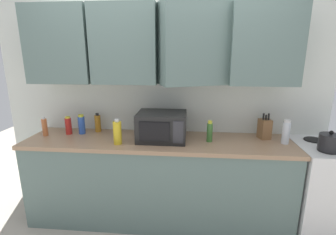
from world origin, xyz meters
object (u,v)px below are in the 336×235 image
(bottle_red_sauce, at_px, (68,126))
(bottle_spice_jar, at_px, (45,127))
(stove_range, at_px, (332,189))
(bottle_amber_vinegar, at_px, (98,123))
(bottle_clear_tall, at_px, (286,132))
(bottle_yellow_mustard, at_px, (117,132))
(knife_block, at_px, (265,129))
(kettle, at_px, (330,142))
(bottle_blue_cleaner, at_px, (82,124))
(bottle_green_oil, at_px, (210,132))
(microwave, at_px, (162,126))

(bottle_red_sauce, distance_m, bottle_spice_jar, 0.23)
(stove_range, xyz_separation_m, bottle_amber_vinegar, (-2.42, 0.22, 0.55))
(bottle_clear_tall, bearing_deg, bottle_spice_jar, 179.73)
(stove_range, relative_size, bottle_amber_vinegar, 4.37)
(bottle_clear_tall, bearing_deg, stove_range, -2.70)
(bottle_yellow_mustard, bearing_deg, knife_block, 11.56)
(stove_range, distance_m, knife_block, 0.87)
(kettle, height_order, knife_block, knife_block)
(bottle_blue_cleaner, relative_size, bottle_amber_vinegar, 1.01)
(kettle, bearing_deg, bottle_amber_vinegar, 170.89)
(bottle_yellow_mustard, distance_m, bottle_green_oil, 0.89)
(bottle_spice_jar, xyz_separation_m, bottle_green_oil, (1.71, -0.02, 0.01))
(knife_block, xyz_separation_m, bottle_amber_vinegar, (-1.77, 0.06, -0.01))
(knife_block, bearing_deg, stove_range, -13.76)
(bottle_green_oil, bearing_deg, kettle, -8.27)
(bottle_yellow_mustard, xyz_separation_m, bottle_spice_jar, (-0.83, 0.17, -0.02))
(bottle_spice_jar, distance_m, bottle_green_oil, 1.72)
(microwave, relative_size, bottle_green_oil, 2.27)
(knife_block, distance_m, bottle_red_sauce, 2.06)
(microwave, bearing_deg, bottle_spice_jar, 179.49)
(microwave, height_order, bottle_clear_tall, microwave)
(bottle_amber_vinegar, height_order, bottle_green_oil, bottle_green_oil)
(microwave, bearing_deg, bottle_yellow_mustard, -158.65)
(bottle_red_sauce, relative_size, bottle_amber_vinegar, 0.93)
(microwave, height_order, bottle_spice_jar, microwave)
(bottle_blue_cleaner, bearing_deg, bottle_red_sauce, -168.22)
(kettle, relative_size, bottle_red_sauce, 0.95)
(bottle_amber_vinegar, bearing_deg, bottle_red_sauce, -158.48)
(bottle_red_sauce, height_order, bottle_amber_vinegar, bottle_amber_vinegar)
(knife_block, height_order, bottle_yellow_mustard, knife_block)
(bottle_spice_jar, bearing_deg, knife_block, 3.14)
(knife_block, height_order, bottle_spice_jar, knife_block)
(bottle_red_sauce, xyz_separation_m, bottle_green_oil, (1.49, -0.10, 0.01))
(bottle_green_oil, bearing_deg, bottle_clear_tall, 0.92)
(bottle_blue_cleaner, relative_size, bottle_green_oil, 1.00)
(kettle, relative_size, knife_block, 0.69)
(bottle_yellow_mustard, bearing_deg, stove_range, 3.71)
(bottle_spice_jar, xyz_separation_m, bottle_amber_vinegar, (0.51, 0.19, 0.00))
(bottle_spice_jar, height_order, bottle_blue_cleaner, bottle_blue_cleaner)
(bottle_blue_cleaner, bearing_deg, stove_range, -3.07)
(bottle_amber_vinegar, relative_size, bottle_green_oil, 0.99)
(stove_range, bearing_deg, microwave, 179.20)
(microwave, relative_size, knife_block, 1.81)
(knife_block, xyz_separation_m, bottle_spice_jar, (-2.28, -0.12, -0.01))
(bottle_yellow_mustard, bearing_deg, bottle_amber_vinegar, 132.65)
(bottle_amber_vinegar, relative_size, bottle_clear_tall, 0.88)
(knife_block, xyz_separation_m, bottle_clear_tall, (0.16, -0.14, 0.01))
(bottle_red_sauce, bearing_deg, bottle_clear_tall, -2.24)
(bottle_red_sauce, bearing_deg, bottle_amber_vinegar, 21.52)
(kettle, relative_size, bottle_green_oil, 0.87)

